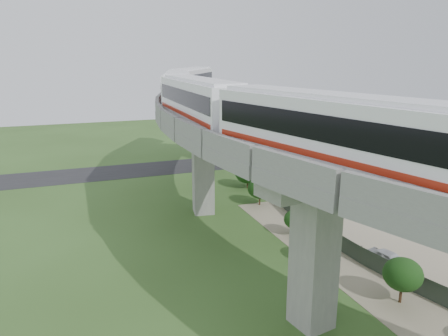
{
  "coord_description": "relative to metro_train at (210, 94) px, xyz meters",
  "views": [
    {
      "loc": [
        -12.11,
        -30.23,
        15.64
      ],
      "look_at": [
        -0.95,
        -0.54,
        7.5
      ],
      "focal_mm": 35.0,
      "sensor_mm": 36.0,
      "label": 1
    }
  ],
  "objects": [
    {
      "name": "ground",
      "position": [
        -0.91,
        -8.17,
        -12.31
      ],
      "size": [
        160.0,
        160.0,
        0.0
      ],
      "primitive_type": "plane",
      "color": "#335020",
      "rests_on": "ground"
    },
    {
      "name": "dirt_lot",
      "position": [
        13.09,
        -10.17,
        -12.29
      ],
      "size": [
        18.0,
        26.0,
        0.04
      ],
      "primitive_type": "cube",
      "color": "gray",
      "rests_on": "ground"
    },
    {
      "name": "asphalt_road",
      "position": [
        -0.91,
        21.83,
        -12.29
      ],
      "size": [
        60.0,
        8.0,
        0.03
      ],
      "primitive_type": "cube",
      "color": "#232326",
      "rests_on": "ground"
    },
    {
      "name": "viaduct",
      "position": [
        2.93,
        -8.17,
        -3.26
      ],
      "size": [
        19.58,
        73.98,
        11.4
      ],
      "color": "#99968E",
      "rests_on": "ground"
    },
    {
      "name": "metro_train",
      "position": [
        0.0,
        0.0,
        0.0
      ],
      "size": [
        14.91,
        60.73,
        3.64
      ],
      "color": "white",
      "rests_on": "ground"
    },
    {
      "name": "fence",
      "position": [
        8.84,
        -8.17,
        -11.56
      ],
      "size": [
        3.87,
        38.73,
        1.5
      ],
      "color": "#2D382D",
      "rests_on": "ground"
    },
    {
      "name": "tree_0",
      "position": [
        11.48,
        14.64,
        -9.89
      ],
      "size": [
        2.13,
        2.13,
        3.34
      ],
      "color": "#382314",
      "rests_on": "ground"
    },
    {
      "name": "tree_1",
      "position": [
        7.65,
        8.4,
        -10.32
      ],
      "size": [
        3.14,
        3.14,
        3.32
      ],
      "color": "#382314",
      "rests_on": "ground"
    },
    {
      "name": "tree_2",
      "position": [
        6.35,
        2.17,
        -10.41
      ],
      "size": [
        2.64,
        2.64,
        3.02
      ],
      "color": "#382314",
      "rests_on": "ground"
    },
    {
      "name": "tree_3",
      "position": [
        5.72,
        -6.56,
        -10.75
      ],
      "size": [
        2.01,
        2.01,
        2.42
      ],
      "color": "#382314",
      "rests_on": "ground"
    },
    {
      "name": "tree_4",
      "position": [
        5.0,
        -12.3,
        -10.44
      ],
      "size": [
        2.24,
        2.24,
        2.82
      ],
      "color": "#382314",
      "rests_on": "ground"
    },
    {
      "name": "tree_5",
      "position": [
        6.71,
        -18.64,
        -10.27
      ],
      "size": [
        2.53,
        2.53,
        3.12
      ],
      "color": "#382314",
      "rests_on": "ground"
    },
    {
      "name": "car_white",
      "position": [
        9.48,
        -14.4,
        -11.65
      ],
      "size": [
        2.21,
        3.84,
        1.23
      ],
      "primitive_type": "imported",
      "rotation": [
        0.0,
        0.0,
        0.22
      ],
      "color": "silver",
      "rests_on": "dirt_lot"
    },
    {
      "name": "car_dark",
      "position": [
        12.7,
        -2.16,
        -11.75
      ],
      "size": [
        3.86,
        2.56,
        1.04
      ],
      "primitive_type": "imported",
      "rotation": [
        0.0,
        0.0,
        1.23
      ],
      "color": "black",
      "rests_on": "dirt_lot"
    }
  ]
}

